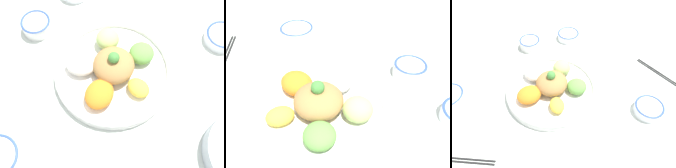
{
  "view_description": "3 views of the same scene",
  "coord_description": "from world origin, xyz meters",
  "views": [
    {
      "loc": [
        -0.11,
        0.33,
        0.7
      ],
      "look_at": [
        -0.03,
        0.03,
        0.02
      ],
      "focal_mm": 42.0,
      "sensor_mm": 36.0,
      "label": 1
    },
    {
      "loc": [
        -0.33,
        -0.32,
        0.49
      ],
      "look_at": [
        0.02,
        -0.04,
        0.09
      ],
      "focal_mm": 42.0,
      "sensor_mm": 36.0,
      "label": 2
    },
    {
      "loc": [
        -0.45,
        0.31,
        0.66
      ],
      "look_at": [
        -0.05,
        -0.05,
        0.04
      ],
      "focal_mm": 35.0,
      "sensor_mm": 36.0,
      "label": 3
    }
  ],
  "objects": [
    {
      "name": "sauce_bowl_dark",
      "position": [
        0.18,
        -0.29,
        0.02
      ],
      "size": [
        0.1,
        0.1,
        0.03
      ],
      "color": "white",
      "rests_on": "ground_plane"
    },
    {
      "name": "chopsticks_pair_far",
      "position": [
        -0.03,
        0.38,
        0.0
      ],
      "size": [
        0.19,
        0.18,
        0.01
      ],
      "rotation": [
        0.0,
        0.0,
        3.9
      ],
      "color": "black",
      "rests_on": "ground_plane"
    },
    {
      "name": "chopsticks_pair_near",
      "position": [
        -0.26,
        -0.41,
        0.0
      ],
      "size": [
        0.24,
        0.03,
        0.01
      ],
      "rotation": [
        0.0,
        0.0,
        6.24
      ],
      "color": "black",
      "rests_on": "ground_plane"
    },
    {
      "name": "sauce_bowl_red",
      "position": [
        -0.32,
        -0.21,
        0.02
      ],
      "size": [
        0.1,
        0.1,
        0.04
      ],
      "color": "white",
      "rests_on": "ground_plane"
    },
    {
      "name": "rice_bowl_blue",
      "position": [
        0.25,
        -0.11,
        0.02
      ],
      "size": [
        0.09,
        0.09,
        0.04
      ],
      "color": "white",
      "rests_on": "ground_plane"
    },
    {
      "name": "ground_plane",
      "position": [
        0.0,
        0.0,
        0.0
      ],
      "size": [
        2.4,
        2.4,
        0.0
      ],
      "primitive_type": "plane",
      "color": "silver"
    },
    {
      "name": "serving_spoon_main",
      "position": [
        0.2,
        0.12,
        0.0
      ],
      "size": [
        0.13,
        0.06,
        0.01
      ],
      "rotation": [
        0.0,
        0.0,
        3.4
      ],
      "color": "beige",
      "rests_on": "ground_plane"
    },
    {
      "name": "salad_platter",
      "position": [
        -0.02,
        -0.01,
        0.03
      ],
      "size": [
        0.35,
        0.35,
        0.11
      ],
      "color": "white",
      "rests_on": "ground_plane"
    }
  ]
}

